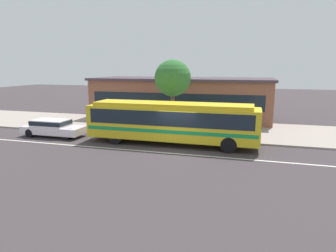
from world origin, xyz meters
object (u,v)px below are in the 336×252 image
object	(u,v)px
pedestrian_standing_by_tree	(160,122)
street_tree_near_stop	(173,78)
pedestrian_walking_along_curb	(215,123)
bus_stop_sign	(221,116)
sedan_behind_bus	(53,127)
pedestrian_waiting_near_sign	(242,125)
transit_bus	(172,120)

from	to	relation	value
pedestrian_standing_by_tree	street_tree_near_stop	bearing A→B (deg)	75.30
pedestrian_walking_along_curb	street_tree_near_stop	bearing A→B (deg)	168.88
pedestrian_standing_by_tree	bus_stop_sign	bearing A→B (deg)	-2.52
sedan_behind_bus	pedestrian_waiting_near_sign	xyz separation A→B (m)	(14.05, 2.97, 0.36)
pedestrian_standing_by_tree	pedestrian_waiting_near_sign	bearing A→B (deg)	8.15
bus_stop_sign	pedestrian_standing_by_tree	bearing A→B (deg)	177.48
transit_bus	pedestrian_walking_along_curb	distance (m)	4.06
pedestrian_waiting_near_sign	transit_bus	bearing A→B (deg)	-148.90
pedestrian_standing_by_tree	pedestrian_walking_along_curb	bearing A→B (deg)	16.80
pedestrian_walking_along_curb	bus_stop_sign	bearing A→B (deg)	-66.59
transit_bus	street_tree_near_stop	world-z (taller)	street_tree_near_stop
pedestrian_walking_along_curb	sedan_behind_bus	bearing A→B (deg)	-164.56
transit_bus	pedestrian_walking_along_curb	size ratio (longest dim) A/B	7.06
bus_stop_sign	street_tree_near_stop	world-z (taller)	street_tree_near_stop
transit_bus	bus_stop_sign	xyz separation A→B (m)	(3.14, 1.71, 0.14)
pedestrian_walking_along_curb	pedestrian_standing_by_tree	bearing A→B (deg)	-163.20
pedestrian_standing_by_tree	street_tree_near_stop	distance (m)	3.77
pedestrian_waiting_near_sign	bus_stop_sign	xyz separation A→B (m)	(-1.47, -1.07, 0.72)
pedestrian_standing_by_tree	street_tree_near_stop	world-z (taller)	street_tree_near_stop
sedan_behind_bus	bus_stop_sign	xyz separation A→B (m)	(12.58, 1.89, 1.08)
transit_bus	street_tree_near_stop	bearing A→B (deg)	104.23
bus_stop_sign	pedestrian_waiting_near_sign	bearing A→B (deg)	36.14
pedestrian_walking_along_curb	street_tree_near_stop	world-z (taller)	street_tree_near_stop
transit_bus	bus_stop_sign	bearing A→B (deg)	28.54
bus_stop_sign	street_tree_near_stop	size ratio (longest dim) A/B	0.46
bus_stop_sign	street_tree_near_stop	bearing A→B (deg)	152.96
pedestrian_waiting_near_sign	pedestrian_walking_along_curb	bearing A→B (deg)	170.83
sedan_behind_bus	pedestrian_standing_by_tree	distance (m)	8.25
sedan_behind_bus	transit_bus	bearing A→B (deg)	1.12
transit_bus	pedestrian_waiting_near_sign	world-z (taller)	transit_bus
transit_bus	sedan_behind_bus	xyz separation A→B (m)	(-9.43, -0.18, -0.94)
transit_bus	street_tree_near_stop	xyz separation A→B (m)	(-0.97, 3.81, 2.68)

